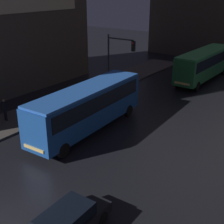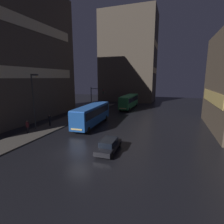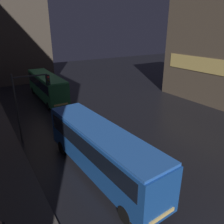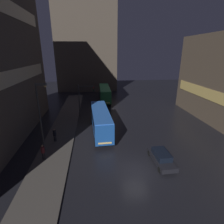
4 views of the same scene
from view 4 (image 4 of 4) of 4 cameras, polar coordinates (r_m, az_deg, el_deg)
name	(u,v)px [view 4 (image 4 of 4)]	position (r m, az deg, el deg)	size (l,w,h in m)	color
ground_plane	(136,171)	(19.20, 7.79, -18.54)	(120.00, 120.00, 0.00)	black
sidewalk_left	(62,133)	(27.71, -15.98, -6.46)	(4.00, 48.00, 0.15)	#47423D
building_far_backdrop	(86,42)	(59.48, -8.38, 21.54)	(18.07, 12.00, 28.92)	#4C4238
bus_near	(101,119)	(26.41, -3.74, -2.19)	(2.93, 11.01, 3.43)	#194793
bus_far	(105,92)	(43.80, -2.39, 6.44)	(2.62, 10.98, 3.44)	#236B38
car_taxi	(161,157)	(20.50, 15.80, -14.00)	(1.89, 4.58, 1.39)	black
pedestrian_near	(43,151)	(21.30, -21.63, -11.68)	(0.46, 0.46, 1.81)	black
pedestrian_mid	(55,134)	(24.83, -18.26, -6.78)	(0.49, 0.49, 1.81)	black
traffic_light_main	(84,95)	(32.94, -9.00, 5.43)	(3.00, 0.35, 5.99)	#2D2D2D
street_lamp_sidewalk	(41,108)	(21.40, -22.22, 1.10)	(1.25, 0.36, 8.31)	#2D2D2D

